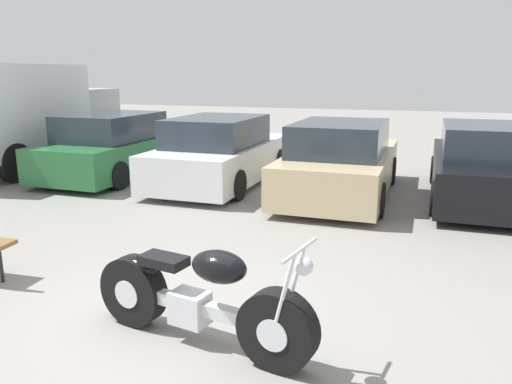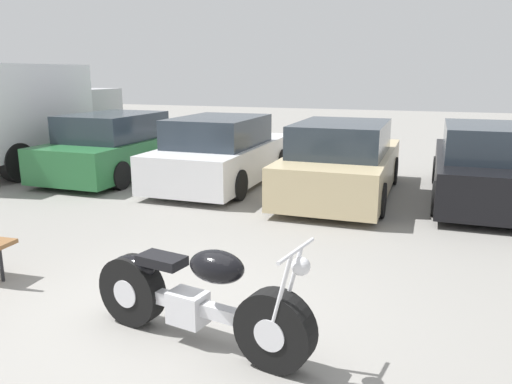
# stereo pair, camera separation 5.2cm
# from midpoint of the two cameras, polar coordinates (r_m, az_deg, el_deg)

# --- Properties ---
(ground_plane) EXTENTS (60.00, 60.00, 0.00)m
(ground_plane) POSITION_cam_midpoint_polar(r_m,az_deg,el_deg) (5.19, -9.48, -14.28)
(ground_plane) COLOR gray
(motorcycle) EXTENTS (2.25, 0.82, 1.08)m
(motorcycle) POSITION_cam_midpoint_polar(r_m,az_deg,el_deg) (4.58, -7.00, -12.02)
(motorcycle) COLOR black
(motorcycle) RESTS_ON ground_plane
(parked_car_green) EXTENTS (1.95, 4.46, 1.48)m
(parked_car_green) POSITION_cam_midpoint_polar(r_m,az_deg,el_deg) (12.35, -15.69, 4.94)
(parked_car_green) COLOR #286B38
(parked_car_green) RESTS_ON ground_plane
(parked_car_white) EXTENTS (1.95, 4.46, 1.48)m
(parked_car_white) POSITION_cam_midpoint_polar(r_m,az_deg,el_deg) (11.03, -4.17, 4.44)
(parked_car_white) COLOR white
(parked_car_white) RESTS_ON ground_plane
(parked_car_champagne) EXTENTS (1.95, 4.46, 1.48)m
(parked_car_champagne) POSITION_cam_midpoint_polar(r_m,az_deg,el_deg) (10.01, 9.50, 3.36)
(parked_car_champagne) COLOR #C6B284
(parked_car_champagne) RESTS_ON ground_plane
(parked_car_black) EXTENTS (1.95, 4.46, 1.48)m
(parked_car_black) POSITION_cam_midpoint_polar(r_m,az_deg,el_deg) (10.36, 24.73, 2.65)
(parked_car_black) COLOR black
(parked_car_black) RESTS_ON ground_plane
(delivery_truck) EXTENTS (2.38, 5.61, 2.60)m
(delivery_truck) POSITION_cam_midpoint_polar(r_m,az_deg,el_deg) (13.86, -26.16, 8.14)
(delivery_truck) COLOR silver
(delivery_truck) RESTS_ON ground_plane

